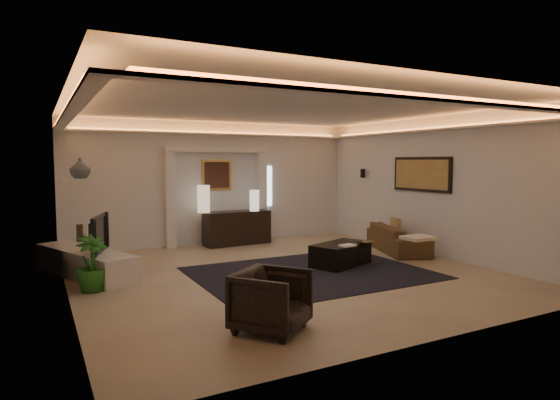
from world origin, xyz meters
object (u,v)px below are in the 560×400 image
coffee_table (341,255)px  armchair (271,301)px  console (237,228)px  sofa (398,238)px

coffee_table → armchair: 3.66m
console → armchair: (-1.85, -5.48, -0.04)m
armchair → console: bearing=34.1°
sofa → armchair: (-4.64, -3.03, 0.07)m
sofa → coffee_table: size_ratio=1.66×
console → sofa: (2.79, -2.45, -0.11)m
sofa → armchair: bearing=143.3°
console → armchair: 5.79m
console → coffee_table: size_ratio=1.34×
coffee_table → armchair: size_ratio=1.51×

